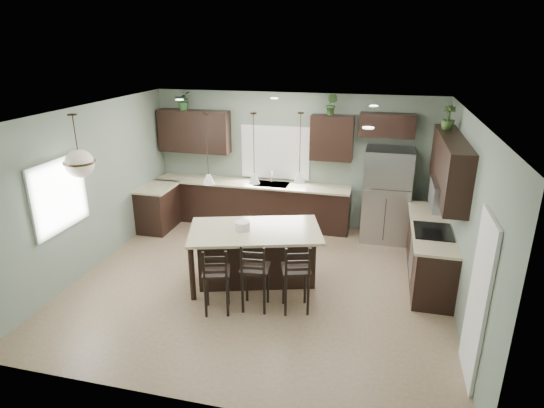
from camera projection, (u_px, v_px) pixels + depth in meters
The scene contains 33 objects.
ground at pixel (260, 282), 7.56m from camera, with size 6.00×6.00×0.00m, color #9E8466.
pantry_door at pixel (478, 301), 5.13m from camera, with size 0.04×0.82×2.04m, color white.
window_back at pixel (275, 152), 9.62m from camera, with size 1.35×0.02×1.00m, color white.
window_left at pixel (58, 195), 6.97m from camera, with size 0.02×1.10×1.00m, color white.
left_return_cabs at pixel (158, 209), 9.56m from camera, with size 0.60×0.90×0.90m, color black.
left_return_countertop at pixel (157, 187), 9.40m from camera, with size 0.66×0.96×0.04m, color beige.
back_lower_cabs at pixel (252, 204), 9.83m from camera, with size 4.20×0.60×0.90m, color black.
back_countertop at pixel (251, 183), 9.65m from camera, with size 4.20×0.66×0.04m, color beige.
sink_inset at pixel (272, 184), 9.55m from camera, with size 0.70×0.45×0.01m, color gray.
faucet at pixel (272, 178), 9.47m from camera, with size 0.02×0.02×0.28m, color silver.
back_upper_left at pixel (194, 131), 9.73m from camera, with size 1.55×0.34×0.90m, color black.
back_upper_right at pixel (332, 138), 9.07m from camera, with size 0.85×0.34×0.90m, color black.
fridge_header at pixel (387, 125), 8.73m from camera, with size 1.05×0.34×0.45m, color black.
right_lower_cabs at pixel (429, 252), 7.60m from camera, with size 0.60×2.35×0.90m, color black.
right_countertop at pixel (432, 226), 7.44m from camera, with size 0.66×2.35×0.04m, color beige.
cooktop at pixel (433, 231), 7.18m from camera, with size 0.58×0.75×0.02m, color black.
wall_oven_front at pixel (411, 257), 7.41m from camera, with size 0.01×0.72×0.60m, color gray.
right_upper_cabs at pixel (450, 166), 7.06m from camera, with size 0.34×2.35×0.90m, color black.
microwave at pixel (445, 195), 6.95m from camera, with size 0.40×0.75×0.40m, color gray.
refrigerator at pixel (386, 195), 8.91m from camera, with size 0.90×0.74×1.85m, color #9B9CA4.
kitchen_island at pixel (255, 256), 7.45m from camera, with size 2.09×1.19×0.92m, color black.
serving_dish at pixel (242, 226), 7.26m from camera, with size 0.24×0.24×0.14m, color silver.
bar_stool_left at pixel (216, 279), 6.58m from camera, with size 0.39×0.39×1.06m, color black.
bar_stool_center at pixel (255, 275), 6.66m from camera, with size 0.40×0.40×1.09m, color black.
bar_stool_right at pixel (296, 277), 6.61m from camera, with size 0.41×0.41×1.10m, color black.
pendant_left at pixel (207, 149), 6.80m from camera, with size 0.17×0.17×1.10m, color white, non-canonical shape.
pendant_center at pixel (254, 149), 6.84m from camera, with size 0.17×0.17×1.10m, color silver, non-canonical shape.
pendant_right at pixel (300, 148), 6.88m from camera, with size 0.17×0.17×1.10m, color silver, non-canonical shape.
chandelier at pixel (77, 146), 6.71m from camera, with size 0.47×0.47×0.96m, color beige, non-canonical shape.
plant_back_left at pixel (184, 101), 9.53m from camera, with size 0.35×0.30×0.39m, color #265424.
plant_back_right at pixel (332, 104), 8.82m from camera, with size 0.23×0.19×0.43m, color #2B4D21.
plant_right_wall at pixel (448, 118), 7.43m from camera, with size 0.22×0.22×0.39m, color #375425.
room_shell at pixel (259, 185), 6.98m from camera, with size 6.00×6.00×6.00m.
Camera 1 is at (1.77, -6.42, 3.79)m, focal length 30.00 mm.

